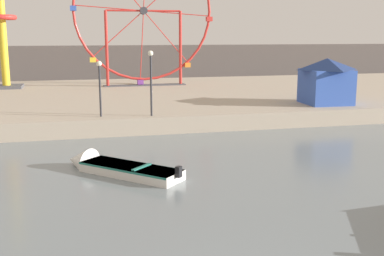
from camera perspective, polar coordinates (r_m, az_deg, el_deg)
quay_promenade at (r=40.61m, az=-9.44°, el=3.39°), size 110.00×25.27×1.05m
distant_town_skyline at (r=64.16m, az=-11.18°, el=7.64°), size 140.00×3.00×4.40m
motorboat_white_red_stripe at (r=21.27m, az=-9.84°, el=-4.51°), size 5.14×5.15×1.33m
ferris_wheel_red_frame at (r=45.92m, az=-5.80°, el=13.47°), size 13.25×1.20×13.44m
drop_tower_yellow_tower at (r=46.75m, az=-21.73°, el=11.55°), size 2.80×2.80×13.57m
carnival_booth_blue_tent at (r=35.00m, az=15.71°, el=5.51°), size 3.42×3.43×3.19m
promenade_lamp_near at (r=28.64m, az=-4.92°, el=6.49°), size 0.32×0.32×3.89m
promenade_lamp_far at (r=28.82m, az=-10.95°, el=5.69°), size 0.32×0.32×3.31m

